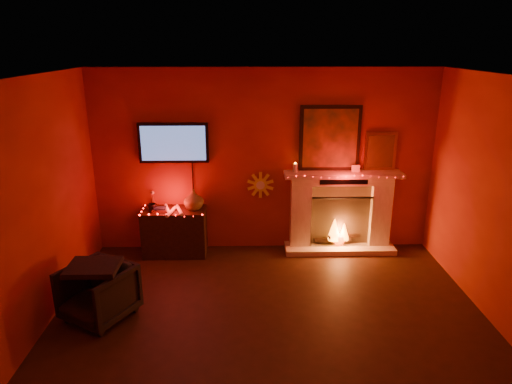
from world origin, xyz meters
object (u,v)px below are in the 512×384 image
(fireplace, at_px, (340,204))
(armchair, at_px, (98,293))
(sunburst_clock, at_px, (260,185))
(console_table, at_px, (176,229))
(tv, at_px, (174,143))

(fireplace, distance_m, armchair, 3.60)
(fireplace, xyz_separation_m, sunburst_clock, (-1.19, 0.09, 0.28))
(armchair, bearing_deg, console_table, 99.15)
(fireplace, relative_size, console_table, 2.17)
(tv, relative_size, sunburst_clock, 3.10)
(tv, relative_size, console_table, 1.24)
(tv, distance_m, armchair, 2.38)
(tv, bearing_deg, sunburst_clock, 1.24)
(sunburst_clock, relative_size, console_table, 0.40)
(tv, bearing_deg, console_table, -92.42)
(sunburst_clock, distance_m, armchair, 2.76)
(fireplace, xyz_separation_m, tv, (-2.44, 0.06, 0.92))
(tv, xyz_separation_m, console_table, (-0.01, -0.19, -1.25))
(fireplace, height_order, armchair, fireplace)
(console_table, relative_size, armchair, 1.43)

